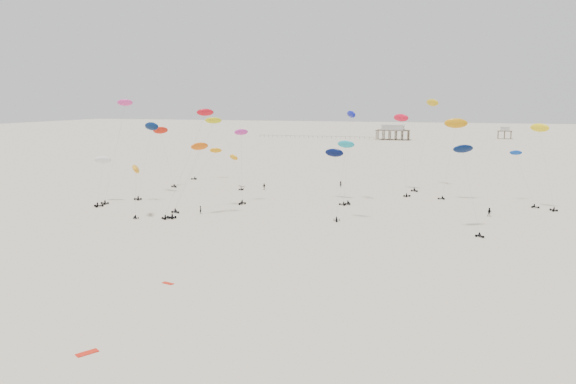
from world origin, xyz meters
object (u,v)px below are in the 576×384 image
(rig_9, at_px, (350,132))
(spectator_0, at_px, (201,214))
(pavilion_small, at_px, (505,134))
(pavilion_main, at_px, (393,133))
(rig_0, at_px, (343,164))
(rig_4, at_px, (466,163))

(rig_9, relative_size, spectator_0, 10.82)
(spectator_0, bearing_deg, pavilion_small, -49.63)
(pavilion_main, xyz_separation_m, rig_0, (19.33, -251.95, 7.71))
(rig_9, bearing_deg, pavilion_small, -4.52)
(rig_4, bearing_deg, pavilion_small, -140.05)
(rig_0, distance_m, rig_9, 23.47)
(rig_9, bearing_deg, pavilion_main, 11.23)
(spectator_0, bearing_deg, rig_4, -121.01)
(pavilion_small, relative_size, rig_9, 0.39)
(pavilion_main, distance_m, rig_9, 230.33)
(pavilion_main, distance_m, spectator_0, 256.64)
(spectator_0, bearing_deg, rig_9, -80.35)
(pavilion_small, bearing_deg, rig_4, -95.17)
(pavilion_small, xyz_separation_m, rig_9, (-53.87, -259.38, 14.05))
(rig_4, bearing_deg, spectator_0, -42.34)
(pavilion_main, relative_size, spectator_0, 9.76)
(rig_9, bearing_deg, rig_4, -123.67)
(rig_9, bearing_deg, spectator_0, 140.41)
(rig_9, height_order, spectator_0, rig_9)
(pavilion_main, height_order, pavilion_small, pavilion_main)
(pavilion_main, bearing_deg, rig_4, -80.09)
(rig_0, distance_m, spectator_0, 34.30)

